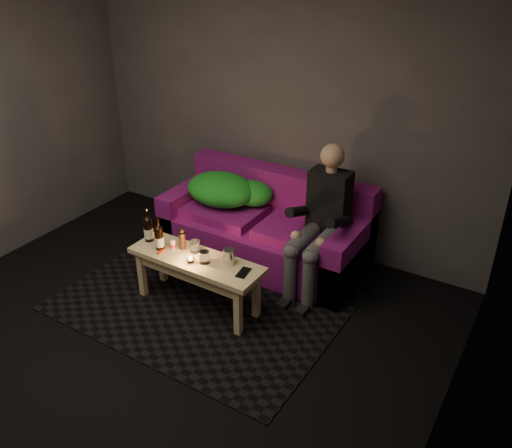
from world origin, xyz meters
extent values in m
plane|color=black|center=(0.00, 0.00, 0.00)|extent=(4.50, 4.50, 0.00)
plane|color=#444244|center=(0.00, 2.25, 1.30)|extent=(4.00, 0.00, 4.00)
plane|color=#444244|center=(2.00, 0.00, 1.30)|extent=(0.00, 4.50, 4.50)
cube|color=black|center=(0.03, 0.93, 0.01)|extent=(2.24, 1.65, 0.01)
cube|color=#821170|center=(0.13, 1.77, 0.19)|extent=(1.83, 0.82, 0.38)
cube|color=#821170|center=(0.13, 2.08, 0.58)|extent=(1.83, 0.20, 0.40)
cube|color=#821170|center=(-0.70, 1.77, 0.28)|extent=(0.18, 0.82, 0.57)
cube|color=#821170|center=(0.95, 1.77, 0.28)|extent=(0.18, 0.82, 0.57)
cube|color=#821170|center=(-0.26, 1.72, 0.42)|extent=(0.69, 0.55, 0.09)
cube|color=#821170|center=(0.51, 1.72, 0.42)|extent=(0.69, 0.55, 0.09)
ellipsoid|color=#198B24|center=(-0.33, 1.77, 0.60)|extent=(0.66, 0.51, 0.27)
ellipsoid|color=#198B24|center=(-0.08, 1.90, 0.58)|extent=(0.40, 0.33, 0.22)
ellipsoid|color=#198B24|center=(-0.53, 1.88, 0.54)|extent=(0.29, 0.24, 0.15)
cube|color=black|center=(0.72, 1.82, 0.74)|extent=(0.33, 0.20, 0.50)
sphere|color=tan|center=(0.72, 1.82, 1.12)|extent=(0.19, 0.19, 0.19)
cylinder|color=#484C52|center=(0.64, 1.53, 0.48)|extent=(0.13, 0.46, 0.13)
cylinder|color=#484C52|center=(0.80, 1.53, 0.48)|extent=(0.13, 0.46, 0.13)
cylinder|color=#484C52|center=(0.64, 1.31, 0.23)|extent=(0.10, 0.10, 0.47)
cylinder|color=#484C52|center=(0.80, 1.31, 0.23)|extent=(0.10, 0.10, 0.47)
cube|color=black|center=(0.64, 1.26, 0.03)|extent=(0.08, 0.20, 0.05)
cube|color=black|center=(0.80, 1.26, 0.03)|extent=(0.08, 0.20, 0.05)
cube|color=#CABA76|center=(0.03, 0.88, 0.43)|extent=(1.11, 0.37, 0.04)
cube|color=#CABA76|center=(0.03, 0.88, 0.36)|extent=(0.97, 0.29, 0.10)
cube|color=#CABA76|center=(-0.44, 0.76, 0.21)|extent=(0.05, 0.05, 0.41)
cube|color=#CABA76|center=(-0.44, 1.02, 0.21)|extent=(0.05, 0.05, 0.41)
cube|color=#CABA76|center=(0.50, 0.75, 0.21)|extent=(0.05, 0.05, 0.41)
cube|color=#CABA76|center=(0.51, 1.00, 0.21)|extent=(0.05, 0.05, 0.41)
cylinder|color=black|center=(-0.45, 0.90, 0.55)|extent=(0.07, 0.07, 0.20)
cylinder|color=white|center=(-0.45, 0.90, 0.52)|extent=(0.07, 0.07, 0.08)
cone|color=black|center=(-0.45, 0.90, 0.67)|extent=(0.07, 0.07, 0.03)
cylinder|color=black|center=(-0.45, 0.90, 0.70)|extent=(0.03, 0.03, 0.09)
cylinder|color=black|center=(-0.29, 0.85, 0.55)|extent=(0.07, 0.07, 0.19)
cylinder|color=white|center=(-0.29, 0.85, 0.52)|extent=(0.07, 0.07, 0.08)
cone|color=black|center=(-0.29, 0.85, 0.66)|extent=(0.07, 0.07, 0.03)
cylinder|color=black|center=(-0.29, 0.85, 0.69)|extent=(0.03, 0.03, 0.09)
cylinder|color=silver|center=(-0.20, 0.90, 0.50)|extent=(0.05, 0.05, 0.09)
cylinder|color=black|center=(-0.14, 0.94, 0.52)|extent=(0.07, 0.07, 0.14)
cylinder|color=white|center=(-0.02, 0.96, 0.50)|extent=(0.10, 0.10, 0.09)
cylinder|color=white|center=(0.04, 0.81, 0.47)|extent=(0.05, 0.05, 0.04)
sphere|color=orange|center=(0.04, 0.81, 0.48)|extent=(0.02, 0.02, 0.02)
cylinder|color=white|center=(0.13, 0.86, 0.50)|extent=(0.10, 0.10, 0.10)
cylinder|color=silver|center=(0.30, 0.94, 0.52)|extent=(0.09, 0.09, 0.12)
cube|color=black|center=(0.46, 0.89, 0.46)|extent=(0.09, 0.15, 0.01)
cube|color=red|center=(-0.25, 0.80, 0.46)|extent=(0.03, 0.08, 0.01)
camera|label=1|loc=(2.28, -1.93, 2.66)|focal=38.00mm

